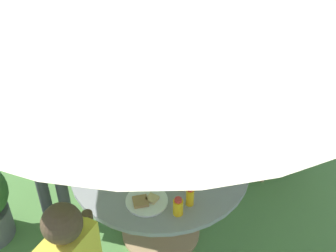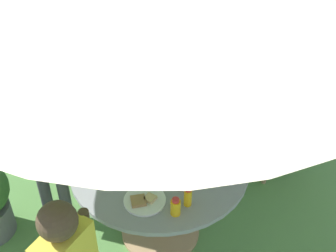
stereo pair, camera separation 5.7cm
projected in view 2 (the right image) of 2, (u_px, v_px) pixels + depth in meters
ground_plane at (160, 233)px, 3.17m from camera, size 10.00×10.00×0.02m
garden_table at (160, 182)px, 2.85m from camera, size 1.19×1.19×0.70m
wooden_chair at (271, 108)px, 3.61m from camera, size 0.67×0.67×0.91m
dome_tent at (199, 26)px, 4.54m from camera, size 2.41×2.41×1.48m
child_in_grey_shirt at (160, 79)px, 3.45m from camera, size 0.26×0.41×1.26m
child_in_white_shirt at (39, 123)px, 2.76m from camera, size 0.43×0.35×1.42m
snack_bowl at (142, 138)px, 2.90m from camera, size 0.16×0.16×0.08m
plate_mid_left at (112, 154)px, 2.80m from camera, size 0.18×0.18×0.03m
plate_back_edge at (144, 200)px, 2.46m from camera, size 0.25×0.25×0.03m
plate_far_right at (180, 134)px, 2.98m from camera, size 0.20×0.20×0.03m
plate_mid_right at (226, 171)px, 2.67m from camera, size 0.25×0.25×0.03m
plate_far_left at (181, 179)px, 2.60m from camera, size 0.19×0.19×0.03m
juice_bottle_near_left at (141, 150)px, 2.76m from camera, size 0.05×0.05×0.13m
juice_bottle_near_right at (172, 149)px, 2.78m from camera, size 0.05×0.05×0.11m
juice_bottle_center_front at (140, 158)px, 2.69m from camera, size 0.05×0.05×0.12m
juice_bottle_center_back at (137, 116)px, 3.10m from camera, size 0.05×0.05×0.11m
juice_bottle_front_edge at (176, 207)px, 2.36m from camera, size 0.06×0.06×0.12m
juice_bottle_spot_a at (188, 197)px, 2.41m from camera, size 0.05×0.05×0.13m
cup_near at (202, 120)px, 3.08m from camera, size 0.07×0.07×0.07m
cup_far at (81, 168)px, 2.66m from camera, size 0.07×0.07×0.07m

